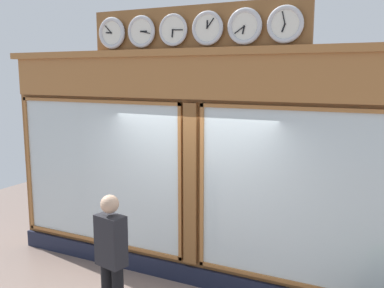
% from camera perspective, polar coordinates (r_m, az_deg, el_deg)
% --- Properties ---
extents(shop_facade, '(6.75, 0.42, 4.00)m').
position_cam_1_polar(shop_facade, '(6.24, 0.51, -2.95)').
color(shop_facade, brown).
rests_on(shop_facade, ground_plane).
extents(pedestrian, '(0.40, 0.29, 1.69)m').
position_cam_1_polar(pedestrian, '(5.40, -10.64, -14.42)').
color(pedestrian, black).
rests_on(pedestrian, ground_plane).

